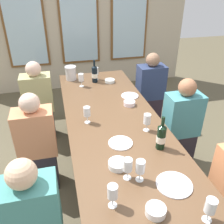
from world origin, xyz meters
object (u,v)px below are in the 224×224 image
at_px(wine_bottle_0, 95,74).
at_px(tasting_bowl_3, 129,103).
at_px(wine_glass_3, 81,78).
at_px(wine_glass_0, 113,193).
at_px(dining_table, 114,125).
at_px(tasting_bowl_1, 156,211).
at_px(wine_glass_1, 87,112).
at_px(wine_bottle_1, 161,137).
at_px(wine_glass_7, 147,120).
at_px(tasting_bowl_0, 110,81).
at_px(seated_person_1, 150,92).
at_px(seated_person_2, 38,146).
at_px(white_plate_2, 121,143).
at_px(white_plate_1, 130,96).
at_px(tasting_bowl_2, 118,164).
at_px(wine_glass_2, 211,206).
at_px(seated_person_3, 181,127).
at_px(white_plate_0, 174,184).
at_px(metal_pitcher, 71,73).
at_px(wine_glass_4, 140,167).
at_px(wine_glass_5, 96,71).
at_px(wine_glass_6, 128,165).
at_px(seated_person_0, 39,104).

relative_size(wine_bottle_0, tasting_bowl_3, 2.38).
bearing_deg(wine_glass_3, wine_glass_0, -91.56).
xyz_separation_m(dining_table, tasting_bowl_1, (-0.02, -1.14, 0.09)).
bearing_deg(wine_glass_1, wine_bottle_1, -45.43).
bearing_deg(wine_glass_7, tasting_bowl_0, 93.32).
bearing_deg(wine_glass_7, dining_table, 134.59).
bearing_deg(dining_table, seated_person_1, 50.26).
height_order(wine_bottle_0, tasting_bowl_1, wine_bottle_0).
bearing_deg(tasting_bowl_1, seated_person_2, 123.33).
xyz_separation_m(white_plate_2, tasting_bowl_3, (0.29, 0.66, 0.02)).
relative_size(white_plate_1, tasting_bowl_3, 1.60).
xyz_separation_m(tasting_bowl_2, seated_person_1, (0.92, 1.62, -0.24)).
xyz_separation_m(wine_glass_2, seated_person_3, (0.51, 1.25, -0.34)).
relative_size(white_plate_0, metal_pitcher, 1.36).
distance_m(wine_glass_4, wine_glass_5, 1.95).
relative_size(wine_glass_0, wine_glass_4, 1.00).
relative_size(tasting_bowl_1, wine_glass_6, 0.75).
bearing_deg(wine_bottle_0, wine_glass_4, -90.21).
bearing_deg(tasting_bowl_1, wine_glass_0, 153.78).
distance_m(tasting_bowl_2, wine_glass_0, 0.37).
bearing_deg(wine_bottle_1, wine_glass_3, 108.37).
height_order(tasting_bowl_2, wine_glass_2, wine_glass_2).
distance_m(tasting_bowl_1, wine_glass_6, 0.35).
height_order(wine_glass_2, seated_person_1, seated_person_1).
xyz_separation_m(metal_pitcher, wine_glass_7, (0.57, -1.44, 0.02)).
bearing_deg(tasting_bowl_0, white_plate_0, -89.46).
relative_size(metal_pitcher, wine_glass_6, 1.09).
xyz_separation_m(white_plate_1, seated_person_1, (0.46, 0.46, -0.22)).
bearing_deg(seated_person_1, wine_glass_7, -113.73).
relative_size(wine_glass_0, wine_glass_1, 1.00).
relative_size(white_plate_2, wine_glass_7, 1.23).
bearing_deg(seated_person_3, wine_glass_2, -112.32).
height_order(white_plate_2, wine_glass_4, wine_glass_4).
xyz_separation_m(wine_glass_4, wine_glass_7, (0.27, 0.59, 0.00)).
bearing_deg(metal_pitcher, wine_glass_5, -13.10).
xyz_separation_m(white_plate_1, metal_pitcher, (-0.64, 0.70, 0.09)).
bearing_deg(seated_person_0, seated_person_3, -31.31).
relative_size(tasting_bowl_1, wine_glass_3, 0.75).
xyz_separation_m(white_plate_1, tasting_bowl_2, (-0.46, -1.16, 0.02)).
bearing_deg(wine_glass_5, seated_person_3, -55.47).
bearing_deg(seated_person_3, white_plate_0, -121.41).
distance_m(wine_glass_4, wine_glass_6, 0.09).
xyz_separation_m(white_plate_0, wine_bottle_0, (-0.21, 1.97, 0.11)).
bearing_deg(wine_bottle_1, tasting_bowl_3, 91.80).
height_order(white_plate_1, wine_glass_5, wine_glass_5).
bearing_deg(seated_person_3, metal_pitcher, 132.92).
bearing_deg(wine_glass_3, wine_bottle_0, 28.09).
relative_size(wine_glass_1, wine_glass_4, 1.00).
bearing_deg(dining_table, seated_person_3, -0.14).
distance_m(wine_bottle_0, wine_glass_0, 2.05).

